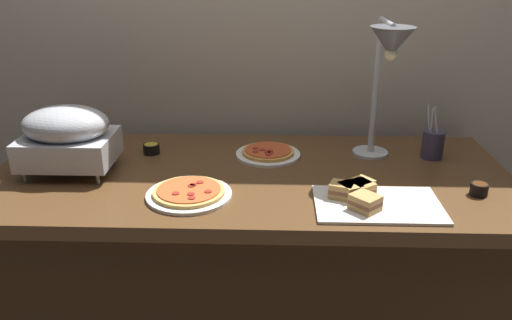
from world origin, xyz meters
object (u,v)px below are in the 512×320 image
(chafing_dish, at_px, (67,136))
(pizza_plate_front, at_px, (189,193))
(heat_lamp, at_px, (388,57))
(sauce_cup_far, at_px, (479,189))
(utensil_holder, at_px, (433,144))
(sandwich_platter, at_px, (366,198))
(pizza_plate_center, at_px, (268,153))
(sauce_cup_near, at_px, (151,148))

(chafing_dish, height_order, pizza_plate_front, chafing_dish)
(heat_lamp, distance_m, sauce_cup_far, 0.54)
(utensil_holder, bearing_deg, sandwich_platter, -127.90)
(utensil_holder, bearing_deg, pizza_plate_front, -157.05)
(sandwich_platter, bearing_deg, pizza_plate_center, 127.99)
(heat_lamp, bearing_deg, sauce_cup_near, 171.25)
(sauce_cup_far, distance_m, utensil_holder, 0.34)
(pizza_plate_front, relative_size, sauce_cup_far, 4.87)
(heat_lamp, relative_size, pizza_plate_front, 1.88)
(pizza_plate_center, bearing_deg, heat_lamp, -16.62)
(heat_lamp, relative_size, pizza_plate_center, 2.10)
(chafing_dish, height_order, heat_lamp, heat_lamp)
(pizza_plate_center, relative_size, utensil_holder, 1.19)
(pizza_plate_center, bearing_deg, sandwich_platter, -52.01)
(pizza_plate_front, height_order, sauce_cup_far, sauce_cup_far)
(sauce_cup_near, bearing_deg, sandwich_platter, -28.20)
(chafing_dish, height_order, sauce_cup_near, chafing_dish)
(pizza_plate_center, height_order, utensil_holder, utensil_holder)
(pizza_plate_center, height_order, sandwich_platter, sandwich_platter)
(sauce_cup_near, relative_size, utensil_holder, 0.31)
(heat_lamp, relative_size, sandwich_platter, 1.34)
(chafing_dish, bearing_deg, sauce_cup_near, 37.33)
(pizza_plate_center, relative_size, sandwich_platter, 0.64)
(heat_lamp, bearing_deg, sauce_cup_far, -34.90)
(chafing_dish, xyz_separation_m, heat_lamp, (1.13, 0.06, 0.28))
(chafing_dish, relative_size, sandwich_platter, 0.81)
(heat_lamp, relative_size, utensil_holder, 2.50)
(pizza_plate_front, height_order, sandwich_platter, sandwich_platter)
(sandwich_platter, relative_size, sauce_cup_far, 6.85)
(sauce_cup_near, distance_m, sauce_cup_far, 1.22)
(heat_lamp, bearing_deg, pizza_plate_center, 163.38)
(pizza_plate_front, relative_size, utensil_holder, 1.33)
(pizza_plate_front, distance_m, sauce_cup_near, 0.44)
(heat_lamp, xyz_separation_m, pizza_plate_front, (-0.66, -0.25, -0.40))
(chafing_dish, relative_size, pizza_plate_center, 1.27)
(pizza_plate_center, bearing_deg, utensil_holder, 0.53)
(chafing_dish, distance_m, sauce_cup_near, 0.34)
(heat_lamp, xyz_separation_m, sandwich_platter, (-0.09, -0.29, -0.40))
(utensil_holder, bearing_deg, heat_lamp, -151.26)
(heat_lamp, xyz_separation_m, pizza_plate_center, (-0.41, 0.12, -0.40))
(sandwich_platter, relative_size, utensil_holder, 1.87)
(sauce_cup_near, bearing_deg, chafing_dish, -142.67)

